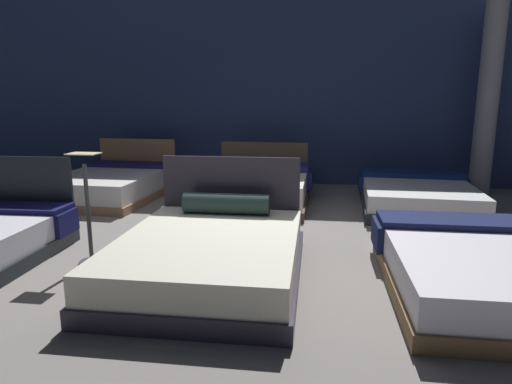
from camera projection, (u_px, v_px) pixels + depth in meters
ground_plane at (229, 240)px, 5.14m from camera, size 18.00×18.00×0.02m
showroom_back_wall at (268, 90)px, 8.30m from camera, size 18.00×0.06×3.50m
bed_1 at (211, 253)px, 4.04m from camera, size 1.64×2.15×0.97m
bed_2 at (483, 269)px, 3.70m from camera, size 1.62×2.07×0.45m
bed_3 at (112, 184)px, 7.28m from camera, size 1.64×2.23×0.88m
bed_4 at (256, 188)px, 6.84m from camera, size 1.69×1.95×0.87m
bed_5 at (416, 195)px, 6.57m from camera, size 1.72×2.20×0.45m
price_sign at (89, 221)px, 4.32m from camera, size 0.28×0.24×1.09m
support_pillar at (489, 89)px, 7.28m from camera, size 0.34×0.34×3.50m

